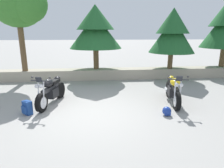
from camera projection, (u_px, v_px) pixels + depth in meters
name	position (u px, v px, depth m)	size (l,w,h in m)	color
ground_plane	(90.00, 114.00, 6.21)	(120.00, 120.00, 0.00)	gray
stone_wall	(91.00, 74.00, 10.76)	(36.00, 0.80, 0.55)	#A89E89
motorcycle_black_near_left	(51.00, 91.00, 6.93)	(0.82, 2.04, 1.18)	black
motorcycle_yellow_centre	(173.00, 90.00, 7.07)	(0.74, 2.05, 1.18)	black
rider_backpack	(27.00, 107.00, 6.13)	(0.35, 0.35, 0.47)	navy
rider_helmet	(167.00, 111.00, 6.07)	(0.28, 0.28, 0.28)	navy
leafy_tree_far_left	(19.00, 0.00, 9.25)	(2.88, 2.75, 4.93)	brown
pine_tree_mid_left	(95.00, 28.00, 10.26)	(2.80, 2.80, 3.38)	brown
pine_tree_mid_right	(172.00, 32.00, 10.40)	(2.46, 2.46, 3.23)	brown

